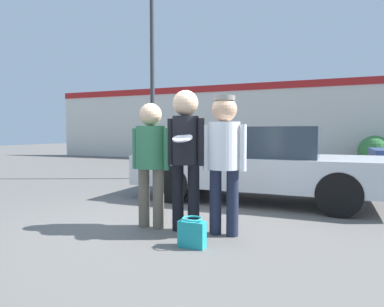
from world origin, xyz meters
name	(u,v)px	position (x,y,z in m)	size (l,w,h in m)	color
ground_plane	(174,227)	(0.00, 0.00, 0.00)	(56.00, 56.00, 0.00)	#5B5956
storefront_building	(284,121)	(0.00, 11.21, 1.77)	(24.00, 0.22, 3.48)	silver
person_left	(151,153)	(-0.28, -0.11, 1.00)	(0.56, 0.39, 1.67)	#665B4C
person_middle_with_frisbee	(186,147)	(0.22, -0.10, 1.10)	(0.51, 0.53, 1.82)	black
person_right	(224,151)	(0.73, -0.07, 1.05)	(0.56, 0.39, 1.73)	#1E2338
parked_car_near	(257,163)	(0.65, 2.30, 0.71)	(4.51, 1.86, 1.38)	#B7BABF
street_lamp	(158,33)	(-2.44, 4.22, 3.97)	(1.26, 0.35, 6.57)	#38383D
shrub	(374,151)	(3.45, 10.44, 0.58)	(1.17, 1.17, 1.17)	#387A3D
handbag	(192,233)	(0.54, -0.65, 0.16)	(0.30, 0.23, 0.33)	teal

